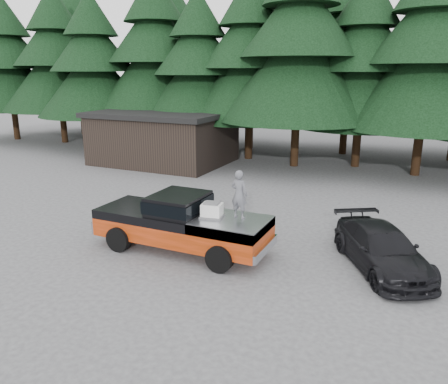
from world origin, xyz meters
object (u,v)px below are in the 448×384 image
at_px(pickup_truck, 182,231).
at_px(man_on_bed, 239,194).
at_px(air_compressor, 212,211).
at_px(utility_building, 164,137).
at_px(parked_car, 382,249).

xyz_separation_m(pickup_truck, man_on_bed, (1.94, 0.27, 1.43)).
xyz_separation_m(air_compressor, man_on_bed, (0.79, 0.32, 0.56)).
bearing_deg(utility_building, parked_car, -36.42).
distance_m(man_on_bed, utility_building, 15.65).
relative_size(man_on_bed, utility_building, 0.18).
height_order(air_compressor, parked_car, air_compressor).
height_order(air_compressor, man_on_bed, man_on_bed).
bearing_deg(pickup_truck, utility_building, 124.80).
distance_m(pickup_truck, parked_car, 6.31).
relative_size(parked_car, utility_building, 0.52).
relative_size(pickup_truck, parked_car, 1.37).
bearing_deg(pickup_truck, man_on_bed, 8.02).
bearing_deg(man_on_bed, air_compressor, 30.57).
xyz_separation_m(pickup_truck, parked_car, (6.17, 1.31, -0.03)).
relative_size(pickup_truck, man_on_bed, 3.91).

